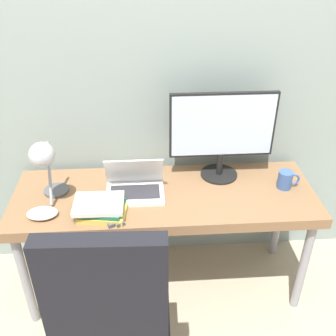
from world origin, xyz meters
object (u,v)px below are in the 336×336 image
Objects in this scene: game_controller at (42,213)px; mug at (286,180)px; laptop at (135,186)px; book_stack at (100,208)px; desk_lamp at (44,160)px; office_chair at (114,319)px; monitor at (222,131)px.

mug is at bearing 7.51° from game_controller.
book_stack is (-0.17, -0.18, -0.00)m from laptop.
desk_lamp is 0.33× the size of office_chair.
laptop is 0.57m from monitor.
laptop is 1.14× the size of book_stack.
mug is at bearing 3.56° from desk_lamp.
office_chair reaches higher than mug.
office_chair reaches higher than book_stack.
monitor is 1.05m from game_controller.
monitor reaches higher than mug.
office_chair reaches higher than laptop.
monitor is 2.12× the size of book_stack.
desk_lamp is 1.38× the size of book_stack.
office_chair reaches higher than desk_lamp.
office_chair is (-0.58, -0.89, -0.38)m from monitor.
desk_lamp is 0.36m from book_stack.
book_stack is 2.22× the size of mug.
monitor reaches higher than game_controller.
book_stack is at bearing -1.03° from game_controller.
monitor reaches higher than office_chair.
book_stack is at bearing -153.64° from monitor.
laptop is 0.50m from desk_lamp.
mug reaches higher than book_stack.
monitor is 3.76× the size of game_controller.
monitor is at bearing 17.00° from laptop.
office_chair is at bearing -141.48° from mug.
office_chair is (-0.09, -0.74, -0.14)m from laptop.
laptop is 0.84m from mug.
game_controller is (-0.29, 0.01, -0.02)m from book_stack.
mug is (0.93, 0.74, 0.14)m from office_chair.
laptop is 0.50m from game_controller.
mug is 1.32m from game_controller.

